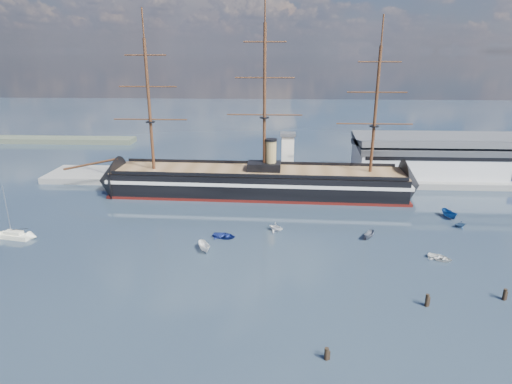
{
  "coord_description": "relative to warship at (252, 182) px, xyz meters",
  "views": [
    {
      "loc": [
        -0.54,
        -65.71,
        42.21
      ],
      "look_at": [
        -5.57,
        35.0,
        9.0
      ],
      "focal_mm": 30.0,
      "sensor_mm": 36.0,
      "label": 1
    }
  ],
  "objects": [
    {
      "name": "motorboat_e",
      "position": [
        42.55,
        -41.92,
        -4.04
      ],
      "size": [
        2.83,
        3.28,
        1.46
      ],
      "primitive_type": "imported",
      "rotation": [
        0.0,
        0.0,
        0.96
      ],
      "color": "silver",
      "rests_on": "ground"
    },
    {
      "name": "warship",
      "position": [
        0.0,
        0.0,
        0.0
      ],
      "size": [
        113.13,
        19.14,
        53.94
      ],
      "rotation": [
        0.0,
        0.0,
        -0.03
      ],
      "color": "black",
      "rests_on": "ground"
    },
    {
      "name": "motorboat_g",
      "position": [
        53.99,
        -23.67,
        -4.04
      ],
      "size": [
        3.77,
        5.74,
        1.94
      ],
      "primitive_type": "imported",
      "rotation": [
        0.0,
        0.0,
        -1.27
      ],
      "color": "navy",
      "rests_on": "ground"
    },
    {
      "name": "motorboat_c",
      "position": [
        29.67,
        -31.66,
        -4.04
      ],
      "size": [
        5.44,
        4.28,
        2.08
      ],
      "primitive_type": "imported",
      "rotation": [
        0.0,
        0.0,
        -0.53
      ],
      "color": "slate",
      "rests_on": "ground"
    },
    {
      "name": "piling_near_mid",
      "position": [
        15.1,
        -74.34,
        -4.04
      ],
      "size": [
        0.64,
        0.64,
        2.64
      ],
      "primitive_type": "cylinder",
      "color": "black",
      "rests_on": "ground"
    },
    {
      "name": "motorboat_b",
      "position": [
        -4.69,
        -33.0,
        -4.04
      ],
      "size": [
        2.27,
        3.73,
        1.62
      ],
      "primitive_type": "imported",
      "rotation": [
        0.0,
        0.0,
        1.3
      ],
      "color": "navy",
      "rests_on": "ground"
    },
    {
      "name": "piling_far_right",
      "position": [
        48.45,
        -57.11,
        -4.04
      ],
      "size": [
        0.64,
        0.64,
        2.9
      ],
      "primitive_type": "cylinder",
      "color": "black",
      "rests_on": "ground"
    },
    {
      "name": "motorboat_a",
      "position": [
        -8.21,
        -40.29,
        -4.04
      ],
      "size": [
        6.6,
        4.71,
        2.49
      ],
      "primitive_type": "imported",
      "rotation": [
        0.0,
        0.0,
        0.44
      ],
      "color": "white",
      "rests_on": "ground"
    },
    {
      "name": "warehouse",
      "position": [
        66.07,
        20.0,
        3.95
      ],
      "size": [
        63.0,
        21.0,
        11.6
      ],
      "color": "#B7BABC",
      "rests_on": "ground"
    },
    {
      "name": "sailboat",
      "position": [
        -54.44,
        -35.73,
        -3.21
      ],
      "size": [
        8.46,
        3.88,
        13.05
      ],
      "rotation": [
        0.0,
        0.0,
        -0.19
      ],
      "color": "silver",
      "rests_on": "ground"
    },
    {
      "name": "quay_tower",
      "position": [
        11.07,
        13.0,
        5.72
      ],
      "size": [
        5.0,
        5.0,
        15.0
      ],
      "color": "silver",
      "rests_on": "ground"
    },
    {
      "name": "motorboat_d",
      "position": [
        7.59,
        -28.31,
        -4.04
      ],
      "size": [
        5.93,
        6.86,
        2.35
      ],
      "primitive_type": "imported",
      "rotation": [
        0.0,
        0.0,
        0.97
      ],
      "color": "white",
      "rests_on": "ground"
    },
    {
      "name": "piling_near_right",
      "position": [
        33.97,
        -59.84,
        -4.04
      ],
      "size": [
        0.64,
        0.64,
        3.05
      ],
      "primitive_type": "cylinder",
      "color": "black",
      "rests_on": "ground"
    },
    {
      "name": "ground",
      "position": [
        8.07,
        -20.0,
        -4.04
      ],
      "size": [
        600.0,
        600.0,
        0.0
      ],
      "primitive_type": "plane",
      "color": "#1F2B3B",
      "rests_on": "ground"
    },
    {
      "name": "motorboat_f",
      "position": [
        53.6,
        -17.34,
        -4.04
      ],
      "size": [
        7.01,
        4.05,
        2.64
      ],
      "primitive_type": "imported",
      "rotation": [
        0.0,
        0.0,
        0.26
      ],
      "color": "navy",
      "rests_on": "ground"
    },
    {
      "name": "quay",
      "position": [
        18.07,
        16.0,
        -4.04
      ],
      "size": [
        180.0,
        18.0,
        2.0
      ],
      "primitive_type": "cube",
      "color": "slate",
      "rests_on": "ground"
    }
  ]
}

